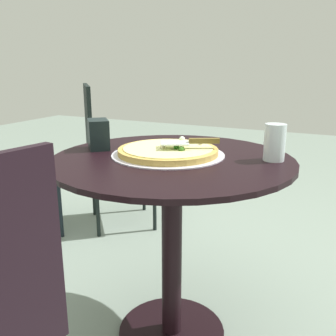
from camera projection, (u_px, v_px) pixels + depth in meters
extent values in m
plane|color=gray|center=(172.00, 333.00, 1.54)|extent=(10.00, 10.00, 0.00)
cylinder|color=black|center=(172.00, 160.00, 1.34)|extent=(0.86, 0.86, 0.02)
cylinder|color=black|center=(172.00, 251.00, 1.44)|extent=(0.08, 0.08, 0.70)
cylinder|color=black|center=(172.00, 331.00, 1.54)|extent=(0.43, 0.43, 0.02)
cylinder|color=silver|center=(168.00, 154.00, 1.37)|extent=(0.41, 0.41, 0.00)
cylinder|color=tan|center=(168.00, 151.00, 1.37)|extent=(0.36, 0.36, 0.02)
cylinder|color=#E4E191|center=(168.00, 148.00, 1.37)|extent=(0.33, 0.33, 0.00)
sphere|color=silver|center=(201.00, 144.00, 1.41)|extent=(0.02, 0.02, 0.02)
sphere|color=#2B731C|center=(176.00, 147.00, 1.35)|extent=(0.02, 0.02, 0.02)
sphere|color=white|center=(182.00, 139.00, 1.49)|extent=(0.02, 0.02, 0.02)
sphere|color=#3A6D22|center=(181.00, 149.00, 1.32)|extent=(0.02, 0.02, 0.02)
sphere|color=beige|center=(163.00, 147.00, 1.36)|extent=(0.02, 0.02, 0.02)
cube|color=silver|center=(175.00, 143.00, 1.35)|extent=(0.12, 0.13, 0.00)
cube|color=brown|center=(204.00, 141.00, 1.35)|extent=(0.07, 0.11, 0.02)
cylinder|color=silver|center=(275.00, 142.00, 1.28)|extent=(0.07, 0.07, 0.13)
cube|color=black|center=(98.00, 134.00, 1.46)|extent=(0.13, 0.13, 0.11)
cube|color=black|center=(121.00, 160.00, 2.50)|extent=(0.60, 0.60, 0.03)
cube|color=black|center=(88.00, 123.00, 2.38)|extent=(0.34, 0.29, 0.47)
cylinder|color=black|center=(144.00, 182.00, 2.78)|extent=(0.02, 0.02, 0.43)
cylinder|color=black|center=(155.00, 199.00, 2.43)|extent=(0.02, 0.02, 0.43)
cylinder|color=black|center=(93.00, 186.00, 2.69)|extent=(0.02, 0.02, 0.43)
cylinder|color=black|center=(97.00, 204.00, 2.35)|extent=(0.02, 0.02, 0.43)
cube|color=black|center=(19.00, 168.00, 2.29)|extent=(0.51, 0.51, 0.03)
cylinder|color=black|center=(38.00, 192.00, 2.58)|extent=(0.02, 0.02, 0.43)
cylinder|color=black|center=(60.00, 205.00, 2.34)|extent=(0.02, 0.02, 0.43)
cylinder|color=black|center=(5.00, 219.00, 2.13)|extent=(0.02, 0.02, 0.43)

